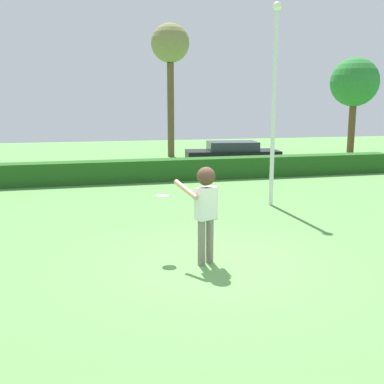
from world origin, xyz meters
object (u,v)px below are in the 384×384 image
(frisbee, at_px, (162,196))
(lamppost, at_px, (274,96))
(person, at_px, (205,203))
(oak_tree, at_px, (355,83))
(bare_elm_tree, at_px, (170,48))
(parked_car_black, at_px, (232,154))

(frisbee, bearing_deg, lamppost, 43.30)
(person, xyz_separation_m, oak_tree, (14.29, 17.05, 3.07))
(lamppost, bearing_deg, bare_elm_tree, 90.90)
(lamppost, distance_m, parked_car_black, 8.09)
(person, relative_size, oak_tree, 0.31)
(frisbee, height_order, lamppost, lamppost)
(person, distance_m, lamppost, 5.71)
(frisbee, relative_size, lamppost, 0.05)
(parked_car_black, distance_m, bare_elm_tree, 7.92)
(lamppost, bearing_deg, frisbee, -136.70)
(frisbee, height_order, oak_tree, oak_tree)
(frisbee, xyz_separation_m, bare_elm_tree, (3.69, 16.92, 4.78))
(person, relative_size, lamppost, 0.32)
(oak_tree, xyz_separation_m, bare_elm_tree, (-11.28, 0.48, 1.76))
(lamppost, relative_size, bare_elm_tree, 0.77)
(bare_elm_tree, bearing_deg, frisbee, -102.31)
(person, bearing_deg, oak_tree, 50.04)
(person, bearing_deg, parked_car_black, 68.41)
(person, height_order, oak_tree, oak_tree)
(lamppost, relative_size, parked_car_black, 1.27)
(lamppost, bearing_deg, parked_car_black, 78.99)
(parked_car_black, relative_size, bare_elm_tree, 0.60)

